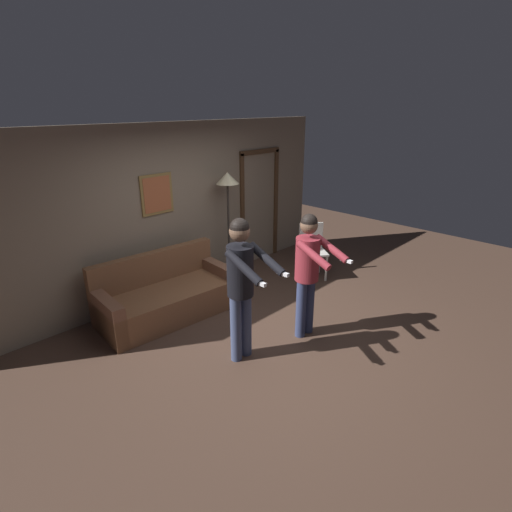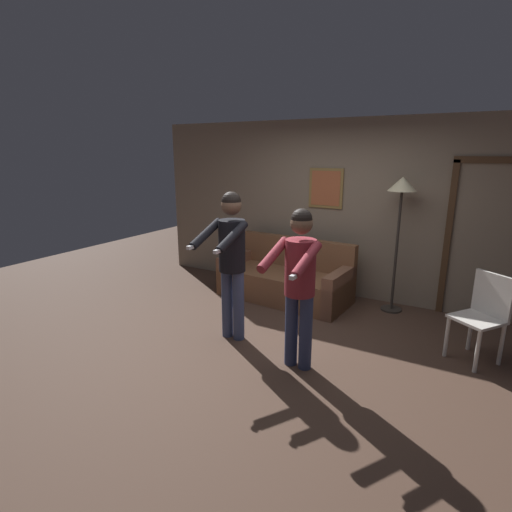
% 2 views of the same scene
% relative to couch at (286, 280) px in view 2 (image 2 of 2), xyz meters
% --- Properties ---
extents(ground_plane, '(12.00, 12.00, 0.00)m').
position_rel_couch_xyz_m(ground_plane, '(0.62, -1.43, -0.28)').
color(ground_plane, '#4D362A').
extents(back_wall_assembly, '(6.40, 0.10, 2.60)m').
position_rel_couch_xyz_m(back_wall_assembly, '(0.65, 0.63, 1.02)').
color(back_wall_assembly, gray).
rests_on(back_wall_assembly, ground_plane).
extents(couch, '(1.96, 0.99, 0.87)m').
position_rel_couch_xyz_m(couch, '(0.00, 0.00, 0.00)').
color(couch, brown).
rests_on(couch, ground_plane).
extents(torchiere_lamp, '(0.37, 0.37, 1.82)m').
position_rel_couch_xyz_m(torchiere_lamp, '(1.48, 0.31, 1.27)').
color(torchiere_lamp, '#332D28').
rests_on(torchiere_lamp, ground_plane).
extents(person_standing_left, '(0.44, 0.70, 1.72)m').
position_rel_couch_xyz_m(person_standing_left, '(0.04, -1.51, 0.77)').
color(person_standing_left, '#414E72').
rests_on(person_standing_left, ground_plane).
extents(person_standing_right, '(0.45, 0.68, 1.63)m').
position_rel_couch_xyz_m(person_standing_right, '(0.97, -1.73, 0.70)').
color(person_standing_right, navy).
rests_on(person_standing_right, ground_plane).
extents(dining_chair_distant, '(0.59, 0.59, 0.93)m').
position_rel_couch_xyz_m(dining_chair_distant, '(2.56, -0.63, 0.25)').
color(dining_chair_distant, silver).
rests_on(dining_chair_distant, ground_plane).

